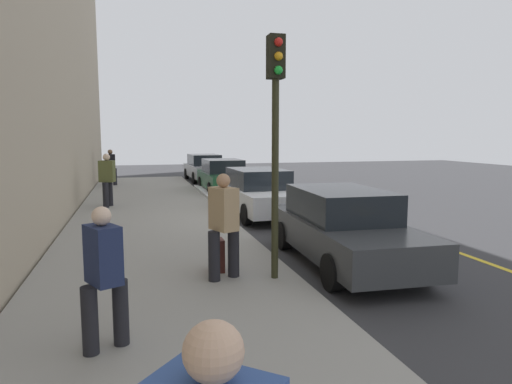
{
  "coord_description": "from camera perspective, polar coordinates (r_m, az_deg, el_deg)",
  "views": [
    {
      "loc": [
        13.63,
        -3.75,
        2.6
      ],
      "look_at": [
        0.58,
        -0.24,
        0.92
      ],
      "focal_mm": 31.99,
      "sensor_mm": 36.0,
      "label": 1
    }
  ],
  "objects": [
    {
      "name": "sidewalk",
      "position": [
        13.87,
        -12.95,
        -3.58
      ],
      "size": [
        28.0,
        4.6,
        0.15
      ],
      "primitive_type": "cube",
      "color": "gray",
      "rests_on": "ground"
    },
    {
      "name": "ground_plane",
      "position": [
        14.38,
        0.34,
        -3.33
      ],
      "size": [
        56.0,
        56.0,
        0.0
      ],
      "primitive_type": "plane",
      "color": "#333335"
    },
    {
      "name": "pedestrian_navy_coat",
      "position": [
        5.51,
        -18.49,
        -9.73
      ],
      "size": [
        0.53,
        0.51,
        1.67
      ],
      "color": "black",
      "rests_on": "sidewalk"
    },
    {
      "name": "snow_bank_curb",
      "position": [
        19.18,
        -5.76,
        -0.41
      ],
      "size": [
        6.09,
        0.56,
        0.22
      ],
      "primitive_type": "cube",
      "color": "white",
      "rests_on": "ground"
    },
    {
      "name": "lane_stripe_centre",
      "position": [
        15.52,
        11.82,
        -2.7
      ],
      "size": [
        28.0,
        0.14,
        0.01
      ],
      "primitive_type": "cube",
      "color": "gold",
      "rests_on": "ground"
    },
    {
      "name": "pedestrian_black_coat",
      "position": [
        23.61,
        -17.71,
        3.08
      ],
      "size": [
        0.56,
        0.55,
        1.77
      ],
      "color": "black",
      "rests_on": "sidewalk"
    },
    {
      "name": "parked_car_white",
      "position": [
        14.83,
        0.4,
        -0.05
      ],
      "size": [
        4.64,
        2.01,
        1.51
      ],
      "color": "black",
      "rests_on": "ground"
    },
    {
      "name": "parked_car_charcoal",
      "position": [
        9.43,
        10.85,
        -4.3
      ],
      "size": [
        4.71,
        2.03,
        1.51
      ],
      "color": "black",
      "rests_on": "ground"
    },
    {
      "name": "parked_car_green",
      "position": [
        20.88,
        -4.09,
        2.0
      ],
      "size": [
        4.38,
        1.93,
        1.51
      ],
      "color": "black",
      "rests_on": "ground"
    },
    {
      "name": "pedestrian_olive_coat",
      "position": [
        16.49,
        -18.11,
        1.61
      ],
      "size": [
        0.59,
        0.56,
        1.83
      ],
      "color": "black",
      "rests_on": "sidewalk"
    },
    {
      "name": "parked_car_silver",
      "position": [
        26.45,
        -6.44,
        3.04
      ],
      "size": [
        4.6,
        2.03,
        1.51
      ],
      "color": "black",
      "rests_on": "ground"
    },
    {
      "name": "traffic_light_pole",
      "position": [
        7.66,
        2.47,
        9.5
      ],
      "size": [
        0.35,
        0.26,
        4.07
      ],
      "color": "#2D2D19",
      "rests_on": "sidewalk"
    },
    {
      "name": "pedestrian_tan_coat",
      "position": [
        7.77,
        -4.06,
        -3.92
      ],
      "size": [
        0.57,
        0.57,
        1.82
      ],
      "color": "black",
      "rests_on": "sidewalk"
    },
    {
      "name": "rolling_suitcase",
      "position": [
        8.36,
        -4.86,
        -7.84
      ],
      "size": [
        0.34,
        0.22,
        0.95
      ],
      "color": "#471E19",
      "rests_on": "sidewalk"
    }
  ]
}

